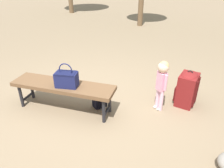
{
  "coord_description": "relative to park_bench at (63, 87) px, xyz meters",
  "views": [
    {
      "loc": [
        0.7,
        -2.84,
        1.96
      ],
      "look_at": [
        0.35,
        -0.06,
        0.45
      ],
      "focal_mm": 33.73,
      "sensor_mm": 36.0,
      "label": 1
    }
  ],
  "objects": [
    {
      "name": "ground_plane",
      "position": [
        0.39,
        0.16,
        -0.39
      ],
      "size": [
        40.0,
        40.0,
        0.0
      ],
      "primitive_type": "plane",
      "color": "#7F6B51",
      "rests_on": "ground"
    },
    {
      "name": "backpack_large",
      "position": [
        1.92,
        0.4,
        -0.09
      ],
      "size": [
        0.4,
        0.44,
        0.61
      ],
      "color": "maroon",
      "rests_on": "ground"
    },
    {
      "name": "child_standing",
      "position": [
        1.48,
        0.2,
        0.15
      ],
      "size": [
        0.17,
        0.19,
        0.82
      ],
      "color": "#E5B2C6",
      "rests_on": "ground"
    },
    {
      "name": "park_bench",
      "position": [
        0.0,
        0.0,
        0.0
      ],
      "size": [
        1.64,
        0.66,
        0.45
      ],
      "color": "brown",
      "rests_on": "ground"
    },
    {
      "name": "handbag",
      "position": [
        0.09,
        -0.06,
        0.18
      ],
      "size": [
        0.33,
        0.19,
        0.37
      ],
      "color": "#191E4C",
      "rests_on": "park_bench"
    },
    {
      "name": "backpack_small",
      "position": [
        0.53,
        0.13,
        -0.23
      ],
      "size": [
        0.24,
        0.23,
        0.33
      ],
      "color": "black",
      "rests_on": "ground"
    }
  ]
}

